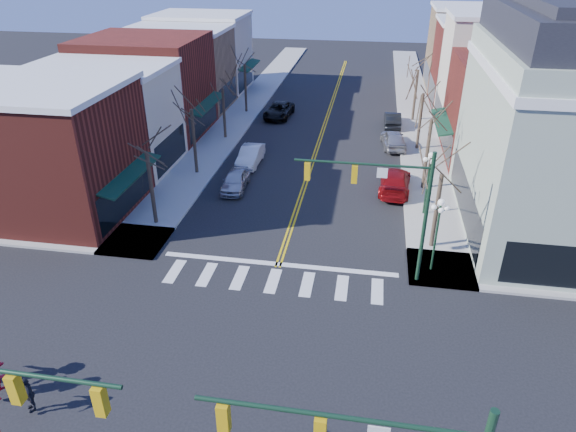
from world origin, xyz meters
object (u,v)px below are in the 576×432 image
at_px(car_left_near, 235,180).
at_px(car_left_far, 279,110).
at_px(car_right_far, 393,120).
at_px(car_left_mid, 250,156).
at_px(lamppost_midblock, 429,173).
at_px(car_right_mid, 393,139).
at_px(lamppost_corner, 438,223).
at_px(car_right_near, 395,181).
at_px(pedestrian_dark_a, 29,394).

bearing_deg(car_left_near, car_left_far, 87.87).
distance_m(car_left_near, car_right_far, 19.57).
distance_m(car_left_near, car_left_mid, 4.71).
distance_m(car_left_mid, car_right_far, 15.94).
relative_size(car_left_near, car_left_mid, 0.93).
xyz_separation_m(car_left_mid, car_right_far, (11.20, 11.34, -0.01)).
distance_m(lamppost_midblock, car_right_far, 18.13).
xyz_separation_m(car_left_far, car_right_mid, (11.20, -6.82, 0.06)).
relative_size(lamppost_corner, car_right_near, 0.84).
height_order(lamppost_midblock, pedestrian_dark_a, lamppost_midblock).
height_order(lamppost_midblock, car_right_near, lamppost_midblock).
bearing_deg(car_right_mid, car_right_near, 82.34).
bearing_deg(lamppost_corner, pedestrian_dark_a, -142.09).
xyz_separation_m(lamppost_corner, car_right_mid, (-1.80, 18.72, -2.20)).
xyz_separation_m(lamppost_midblock, car_right_mid, (-1.80, 12.22, -2.20)).
relative_size(car_left_mid, car_right_near, 0.84).
height_order(car_left_mid, car_right_far, car_left_mid).
relative_size(car_left_near, car_right_near, 0.77).
relative_size(car_right_near, car_right_mid, 1.15).
distance_m(car_left_far, car_right_far, 11.26).
height_order(car_right_near, pedestrian_dark_a, pedestrian_dark_a).
bearing_deg(pedestrian_dark_a, lamppost_midblock, 96.45).
distance_m(car_left_far, car_right_mid, 13.12).
bearing_deg(car_left_far, car_right_far, -2.06).
relative_size(lamppost_midblock, car_left_mid, 1.01).
xyz_separation_m(lamppost_corner, car_right_near, (-1.80, 9.89, -2.22)).
relative_size(car_left_near, car_right_far, 0.94).
bearing_deg(car_left_near, car_left_mid, 87.87).
bearing_deg(car_right_mid, car_left_far, -39.01).
bearing_deg(car_right_far, lamppost_corner, 92.98).
bearing_deg(pedestrian_dark_a, car_left_mid, 130.62).
xyz_separation_m(car_left_near, car_right_near, (11.20, 1.55, 0.07)).
xyz_separation_m(lamppost_corner, car_right_far, (-1.80, 24.40, -2.27)).
xyz_separation_m(car_right_near, car_right_far, (0.00, 14.50, -0.05)).
height_order(car_left_mid, car_right_mid, car_right_mid).
height_order(car_left_near, car_right_near, car_right_near).
relative_size(car_right_near, car_right_far, 1.22).
height_order(lamppost_midblock, car_left_near, lamppost_midblock).
bearing_deg(car_left_mid, car_right_mid, 27.58).
bearing_deg(car_right_near, car_left_far, -50.65).
distance_m(car_right_near, car_right_mid, 8.82).
bearing_deg(pedestrian_dark_a, car_right_far, 115.71).
bearing_deg(car_right_far, car_left_mid, 44.12).
relative_size(lamppost_corner, car_right_far, 1.03).
relative_size(car_left_mid, car_right_mid, 0.96).
height_order(lamppost_corner, car_left_mid, lamppost_corner).
distance_m(car_left_near, car_right_near, 11.31).
bearing_deg(lamppost_midblock, car_right_mid, 98.38).
height_order(car_left_near, car_right_mid, car_right_mid).
bearing_deg(car_left_near, car_right_mid, 40.67).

